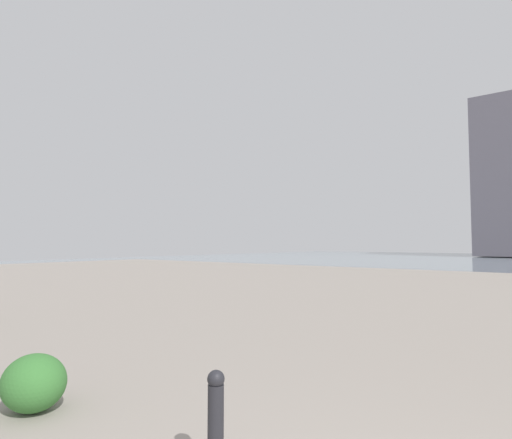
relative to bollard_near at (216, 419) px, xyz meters
name	(u,v)px	position (x,y,z in m)	size (l,w,h in m)	color
bollard_near	(216,419)	(0.00, 0.00, 0.00)	(0.13, 0.13, 0.74)	#232328
shrub_wide	(34,383)	(2.21, 0.29, -0.11)	(0.66, 0.60, 0.56)	#387533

